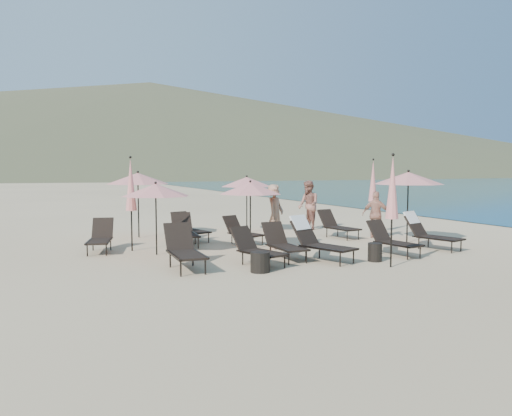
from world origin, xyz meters
name	(u,v)px	position (x,y,z in m)	size (l,w,h in m)	color
ground	(339,258)	(0.00, 0.00, 0.00)	(800.00, 800.00, 0.00)	#D6BA8C
volcanic_headland	(168,130)	(71.37, 302.62, 26.49)	(690.00, 690.00, 55.00)	brown
lounger_0	(184,249)	(-4.07, 0.36, 0.48)	(0.75, 1.80, 1.02)	black
lounger_1	(257,248)	(-2.34, 0.06, 0.42)	(1.03, 1.67, 0.90)	black
lounger_2	(283,243)	(-1.38, 0.49, 0.43)	(0.64, 1.61, 0.92)	black
lounger_3	(318,240)	(-0.63, 0.02, 0.54)	(1.21, 1.90, 1.12)	black
lounger_4	(392,239)	(1.64, -0.13, 0.42)	(0.84, 1.65, 0.90)	black
lounger_5	(429,232)	(3.31, 0.28, 0.51)	(1.06, 1.80, 1.06)	black
lounger_6	(100,237)	(-5.58, 3.66, 0.42)	(0.98, 1.68, 0.91)	black
lounger_7	(185,231)	(-3.07, 3.83, 0.45)	(0.80, 1.73, 0.96)	black
lounger_8	(189,228)	(-2.67, 4.67, 0.43)	(1.00, 1.69, 0.92)	black
lounger_9	(242,231)	(-1.32, 3.45, 0.39)	(0.99, 1.57, 0.84)	black
lounger_10	(337,225)	(2.15, 3.35, 0.43)	(0.86, 1.68, 0.92)	black
umbrella_open_0	(156,190)	(-4.24, 2.49, 1.77)	(1.86, 1.86, 2.01)	black
umbrella_open_1	(250,188)	(-1.53, 2.31, 1.78)	(1.88, 1.88, 2.02)	black
umbrella_open_2	(408,178)	(3.53, 1.46, 2.05)	(2.15, 2.15, 2.32)	black
umbrella_open_3	(138,179)	(-4.02, 6.16, 2.01)	(2.12, 2.12, 2.28)	black
umbrella_open_4	(247,182)	(-0.12, 5.89, 1.86)	(1.96, 1.96, 2.11)	black
umbrella_closed_0	(392,188)	(0.50, -1.49, 1.89)	(0.32, 0.32, 2.72)	black
umbrella_closed_1	(373,181)	(3.98, 3.83, 1.89)	(0.32, 0.32, 2.72)	black
umbrella_closed_2	(131,185)	(-4.74, 3.44, 1.89)	(0.32, 0.32, 2.71)	black
side_table_0	(260,262)	(-2.60, -0.74, 0.23)	(0.44, 0.44, 0.47)	black
side_table_1	(375,252)	(0.62, -0.72, 0.23)	(0.36, 0.36, 0.47)	black
beachgoer_a	(275,217)	(-0.81, 2.11, 0.95)	(0.69, 0.45, 1.89)	#A7795B
beachgoer_b	(308,205)	(2.36, 5.67, 0.95)	(0.92, 0.72, 1.90)	#9A604F
beachgoer_c	(376,215)	(3.32, 2.76, 0.80)	(0.93, 0.39, 1.59)	tan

